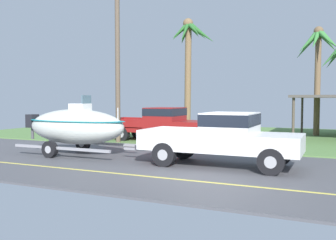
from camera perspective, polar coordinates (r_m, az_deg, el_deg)
The scene contains 7 objects.
ground at distance 20.20m, azimuth 13.51°, elevation -3.27°, with size 36.00×22.00×0.11m.
pickup_truck_towing at distance 12.58m, azimuth 9.37°, elevation -2.47°, with size 5.53×2.07×1.80m.
boat_on_trailer at distance 15.47m, azimuth -13.90°, elevation -0.94°, with size 5.64×2.27×2.40m.
parked_pickup_background at distance 19.57m, azimuth -0.53°, elevation -0.39°, with size 5.72×2.06×1.80m.
palm_tree_near_left at distance 24.53m, azimuth 21.93°, elevation 9.50°, with size 2.82×3.40×6.58m.
palm_tree_mid at distance 23.89m, azimuth 3.26°, elevation 10.81°, with size 2.95×3.19×7.29m.
utility_pole at distance 19.18m, azimuth -7.71°, elevation 9.91°, with size 0.24×1.80×8.66m.
Camera 1 is at (3.81, -11.32, 2.25)m, focal length 39.96 mm.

